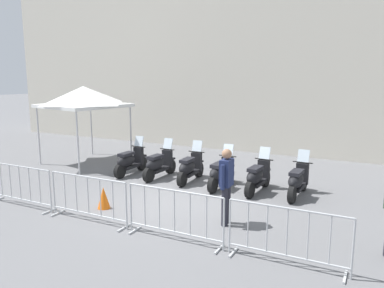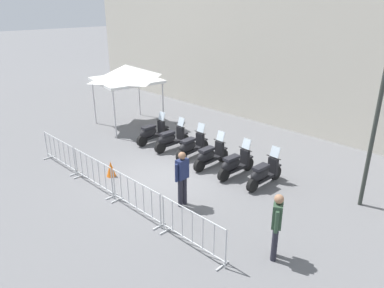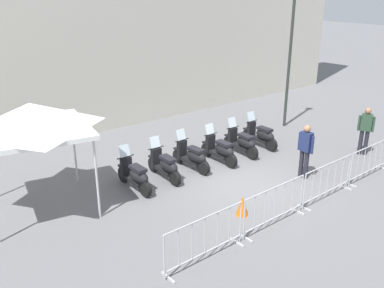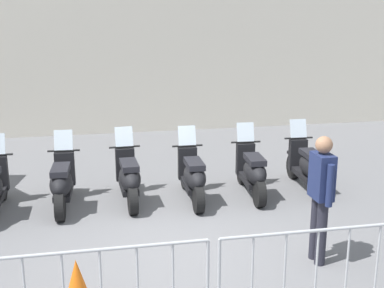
{
  "view_description": "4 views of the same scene",
  "coord_description": "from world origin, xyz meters",
  "views": [
    {
      "loc": [
        6.2,
        -7.35,
        3.31
      ],
      "look_at": [
        -0.78,
        1.67,
        1.23
      ],
      "focal_mm": 35.4,
      "sensor_mm": 36.0,
      "label": 1
    },
    {
      "loc": [
        10.03,
        -5.78,
        5.93
      ],
      "look_at": [
        -0.23,
        1.27,
        0.86
      ],
      "focal_mm": 34.92,
      "sensor_mm": 36.0,
      "label": 2
    },
    {
      "loc": [
        -6.67,
        -9.08,
        5.43
      ],
      "look_at": [
        -1.07,
        1.34,
        1.03
      ],
      "focal_mm": 37.97,
      "sensor_mm": 36.0,
      "label": 3
    },
    {
      "loc": [
        0.12,
        -6.77,
        3.27
      ],
      "look_at": [
        0.22,
        1.58,
        1.09
      ],
      "focal_mm": 47.88,
      "sensor_mm": 36.0,
      "label": 4
    }
  ],
  "objects": [
    {
      "name": "canopy_tent",
      "position": [
        -5.62,
        1.34,
        2.52
      ],
      "size": [
        2.67,
        2.67,
        2.91
      ],
      "color": "silver",
      "rests_on": "ground"
    },
    {
      "name": "officer_mid_plaza",
      "position": [
        5.12,
        -0.03,
        0.98
      ],
      "size": [
        0.4,
        0.44,
        1.73
      ],
      "color": "#23232D",
      "rests_on": "ground"
    },
    {
      "name": "motorcycle_4",
      "position": [
        1.31,
        2.0,
        0.45
      ],
      "size": [
        0.6,
        1.72,
        1.24
      ],
      "color": "black",
      "rests_on": "ground"
    },
    {
      "name": "ground_plane",
      "position": [
        0.0,
        0.0,
        0.0
      ],
      "size": [
        120.0,
        120.0,
        0.0
      ],
      "primitive_type": "plane",
      "color": "slate"
    },
    {
      "name": "motorcycle_0",
      "position": [
        -3.04,
        1.16,
        0.45
      ],
      "size": [
        0.66,
        1.72,
        1.24
      ],
      "color": "black",
      "rests_on": "ground"
    },
    {
      "name": "motorcycle_1",
      "position": [
        -1.97,
        1.43,
        0.45
      ],
      "size": [
        0.61,
        1.72,
        1.24
      ],
      "color": "black",
      "rests_on": "ground"
    },
    {
      "name": "officer_near_row_end",
      "position": [
        1.87,
        -0.52,
        0.98
      ],
      "size": [
        0.29,
        0.54,
        1.73
      ],
      "color": "#23232D",
      "rests_on": "ground"
    },
    {
      "name": "barrier_segment_1",
      "position": [
        -0.71,
        -2.28,
        0.53
      ],
      "size": [
        2.13,
        0.81,
        1.07
      ],
      "color": "#B2B5B7",
      "rests_on": "ground"
    },
    {
      "name": "traffic_cone",
      "position": [
        -1.13,
        -1.52,
        0.28
      ],
      "size": [
        0.32,
        0.32,
        0.55
      ],
      "primitive_type": "cone",
      "color": "orange",
      "rests_on": "ground"
    },
    {
      "name": "street_lamp",
      "position": [
        4.88,
        3.9,
        3.62
      ],
      "size": [
        0.36,
        0.36,
        6.02
      ],
      "color": "#2D332D",
      "rests_on": "ground"
    },
    {
      "name": "motorcycle_5",
      "position": [
        2.38,
        2.3,
        0.45
      ],
      "size": [
        0.63,
        1.72,
        1.24
      ],
      "color": "black",
      "rests_on": "ground"
    },
    {
      "name": "barrier_segment_0",
      "position": [
        -2.93,
        -2.71,
        0.53
      ],
      "size": [
        2.13,
        0.81,
        1.07
      ],
      "color": "#B2B5B7",
      "rests_on": "ground"
    },
    {
      "name": "motorcycle_2",
      "position": [
        -0.88,
        1.68,
        0.45
      ],
      "size": [
        0.7,
        1.71,
        1.24
      ],
      "color": "black",
      "rests_on": "ground"
    },
    {
      "name": "motorcycle_3",
      "position": [
        0.23,
        1.74,
        0.45
      ],
      "size": [
        0.65,
        1.72,
        1.24
      ],
      "color": "black",
      "rests_on": "ground"
    },
    {
      "name": "barrier_segment_2",
      "position": [
        1.5,
        -1.86,
        0.53
      ],
      "size": [
        2.13,
        0.81,
        1.07
      ],
      "color": "#B2B5B7",
      "rests_on": "ground"
    },
    {
      "name": "barrier_segment_3",
      "position": [
        3.72,
        -1.44,
        0.53
      ],
      "size": [
        2.13,
        0.81,
        1.07
      ],
      "color": "#B2B5B7",
      "rests_on": "ground"
    }
  ]
}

